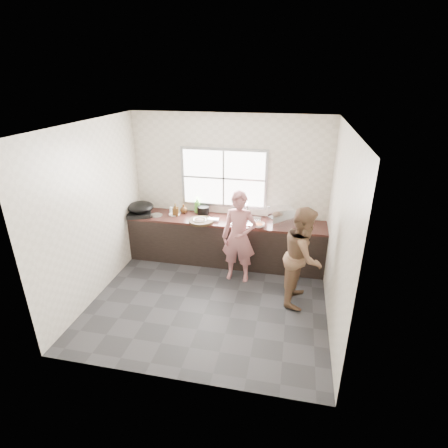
% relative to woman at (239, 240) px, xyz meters
% --- Properties ---
extents(floor, '(3.60, 3.20, 0.01)m').
position_rel_woman_xyz_m(floor, '(-0.34, -0.74, -0.75)').
color(floor, '#2B2B2E').
rests_on(floor, ground).
extents(ceiling, '(3.60, 3.20, 0.01)m').
position_rel_woman_xyz_m(ceiling, '(-0.34, -0.74, 1.96)').
color(ceiling, silver).
rests_on(ceiling, wall_back).
extents(wall_back, '(3.60, 0.01, 2.70)m').
position_rel_woman_xyz_m(wall_back, '(-0.34, 0.87, 0.61)').
color(wall_back, beige).
rests_on(wall_back, ground).
extents(wall_left, '(0.01, 3.20, 2.70)m').
position_rel_woman_xyz_m(wall_left, '(-2.14, -0.74, 0.61)').
color(wall_left, beige).
rests_on(wall_left, ground).
extents(wall_right, '(0.01, 3.20, 2.70)m').
position_rel_woman_xyz_m(wall_right, '(1.47, -0.74, 0.61)').
color(wall_right, beige).
rests_on(wall_right, ground).
extents(wall_front, '(3.60, 0.01, 2.70)m').
position_rel_woman_xyz_m(wall_front, '(-0.34, -2.34, 0.61)').
color(wall_front, beige).
rests_on(wall_front, ground).
extents(cabinet, '(3.60, 0.62, 0.82)m').
position_rel_woman_xyz_m(cabinet, '(-0.34, 0.55, -0.33)').
color(cabinet, black).
rests_on(cabinet, floor).
extents(countertop, '(3.60, 0.64, 0.04)m').
position_rel_woman_xyz_m(countertop, '(-0.34, 0.55, 0.10)').
color(countertop, '#341A15').
rests_on(countertop, cabinet).
extents(sink, '(0.55, 0.45, 0.02)m').
position_rel_woman_xyz_m(sink, '(0.01, 0.55, 0.12)').
color(sink, silver).
rests_on(sink, countertop).
extents(faucet, '(0.02, 0.02, 0.30)m').
position_rel_woman_xyz_m(faucet, '(0.01, 0.75, 0.27)').
color(faucet, silver).
rests_on(faucet, countertop).
extents(window_frame, '(1.60, 0.05, 1.10)m').
position_rel_woman_xyz_m(window_frame, '(-0.44, 0.85, 0.81)').
color(window_frame, '#9EA0A5').
rests_on(window_frame, wall_back).
extents(window_glazing, '(1.50, 0.01, 1.00)m').
position_rel_woman_xyz_m(window_glazing, '(-0.44, 0.83, 0.81)').
color(window_glazing, white).
rests_on(window_glazing, window_frame).
extents(woman, '(0.56, 0.38, 1.48)m').
position_rel_woman_xyz_m(woman, '(0.00, 0.00, 0.00)').
color(woman, '#B56C6E').
rests_on(woman, floor).
extents(person_side, '(0.68, 0.82, 1.56)m').
position_rel_woman_xyz_m(person_side, '(1.05, -0.42, 0.04)').
color(person_side, brown).
rests_on(person_side, floor).
extents(cutting_board, '(0.48, 0.48, 0.04)m').
position_rel_woman_xyz_m(cutting_board, '(-0.75, 0.34, 0.14)').
color(cutting_board, black).
rests_on(cutting_board, countertop).
extents(cleaver, '(0.21, 0.10, 0.01)m').
position_rel_woman_xyz_m(cleaver, '(-0.55, 0.44, 0.16)').
color(cleaver, '#A5A6AB').
rests_on(cleaver, cutting_board).
extents(bowl_mince, '(0.30, 0.30, 0.06)m').
position_rel_woman_xyz_m(bowl_mince, '(-0.77, 0.34, 0.15)').
color(bowl_mince, white).
rests_on(bowl_mince, countertop).
extents(bowl_crabs, '(0.21, 0.21, 0.05)m').
position_rel_woman_xyz_m(bowl_crabs, '(0.29, 0.34, 0.15)').
color(bowl_crabs, white).
rests_on(bowl_crabs, countertop).
extents(bowl_held, '(0.18, 0.18, 0.05)m').
position_rel_woman_xyz_m(bowl_held, '(-0.06, 0.44, 0.15)').
color(bowl_held, silver).
rests_on(bowl_held, countertop).
extents(black_pot, '(0.25, 0.25, 0.16)m').
position_rel_woman_xyz_m(black_pot, '(-0.80, 0.71, 0.20)').
color(black_pot, black).
rests_on(black_pot, countertop).
extents(plate_food, '(0.22, 0.22, 0.02)m').
position_rel_woman_xyz_m(plate_food, '(-1.34, 0.59, 0.13)').
color(plate_food, white).
rests_on(plate_food, countertop).
extents(bottle_green, '(0.12, 0.12, 0.31)m').
position_rel_woman_xyz_m(bottle_green, '(-0.94, 0.78, 0.27)').
color(bottle_green, '#478E2E').
rests_on(bottle_green, countertop).
extents(bottle_brown_tall, '(0.11, 0.11, 0.21)m').
position_rel_woman_xyz_m(bottle_brown_tall, '(-1.29, 0.55, 0.23)').
color(bottle_brown_tall, '#503314').
rests_on(bottle_brown_tall, countertop).
extents(bottle_brown_short, '(0.13, 0.13, 0.16)m').
position_rel_woman_xyz_m(bottle_brown_short, '(-1.18, 0.70, 0.20)').
color(bottle_brown_short, '#4B2C12').
rests_on(bottle_brown_short, countertop).
extents(glass_jar, '(0.07, 0.07, 0.10)m').
position_rel_woman_xyz_m(glass_jar, '(-1.43, 0.70, 0.17)').
color(glass_jar, white).
rests_on(glass_jar, countertop).
extents(burner, '(0.57, 0.57, 0.07)m').
position_rel_woman_xyz_m(burner, '(-1.97, 0.43, 0.15)').
color(burner, black).
rests_on(burner, countertop).
extents(wok, '(0.60, 0.60, 0.18)m').
position_rel_woman_xyz_m(wok, '(-1.95, 0.47, 0.27)').
color(wok, black).
rests_on(wok, burner).
extents(dish_rack, '(0.48, 0.41, 0.30)m').
position_rel_woman_xyz_m(dish_rack, '(0.65, 0.56, 0.27)').
color(dish_rack, silver).
rests_on(dish_rack, countertop).
extents(pot_lid_left, '(0.25, 0.25, 0.01)m').
position_rel_woman_xyz_m(pot_lid_left, '(-1.66, 0.47, 0.13)').
color(pot_lid_left, silver).
rests_on(pot_lid_left, countertop).
extents(pot_lid_right, '(0.34, 0.34, 0.01)m').
position_rel_woman_xyz_m(pot_lid_right, '(-1.27, 0.78, 0.13)').
color(pot_lid_right, silver).
rests_on(pot_lid_right, countertop).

